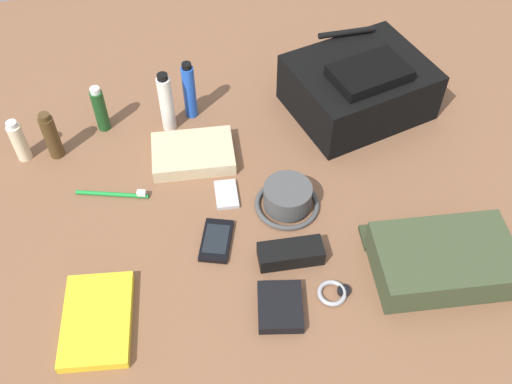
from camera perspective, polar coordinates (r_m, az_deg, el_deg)
name	(u,v)px	position (r m, az deg, el deg)	size (l,w,h in m)	color
ground_plane	(256,206)	(1.40, 0.00, -1.37)	(2.64, 2.02, 0.02)	brown
backpack	(359,87)	(1.59, 9.88, 9.97)	(0.39, 0.35, 0.17)	black
toiletry_pouch	(442,259)	(1.31, 17.49, -6.16)	(0.31, 0.25, 0.08)	#384228
bucket_hat	(287,198)	(1.36, 3.05, -0.62)	(0.15, 0.15, 0.06)	#454545
lotion_bottle	(19,141)	(1.55, -21.87, 4.57)	(0.03, 0.03, 0.12)	beige
cologne_bottle	(51,136)	(1.53, -19.12, 5.12)	(0.04, 0.04, 0.13)	#473319
shampoo_bottle	(100,109)	(1.57, -14.79, 7.70)	(0.03, 0.03, 0.13)	#19471E
toothpaste_tube	(166,103)	(1.52, -8.63, 8.48)	(0.04, 0.04, 0.17)	white
deodorant_spray	(189,91)	(1.55, -6.44, 9.65)	(0.03, 0.03, 0.17)	blue
paperback_novel	(97,320)	(1.25, -15.04, -11.83)	(0.16, 0.22, 0.02)	yellow
cell_phone	(216,240)	(1.32, -3.84, -4.68)	(0.10, 0.13, 0.01)	black
media_player	(226,194)	(1.40, -2.86, -0.24)	(0.06, 0.09, 0.01)	#B7B7BC
wristwatch	(334,293)	(1.25, 7.48, -9.59)	(0.07, 0.06, 0.01)	#99999E
toothbrush	(116,194)	(1.43, -13.31, -0.19)	(0.17, 0.06, 0.02)	#198C33
wallet	(280,307)	(1.22, 2.34, -10.98)	(0.09, 0.11, 0.02)	black
folded_towel	(193,154)	(1.48, -6.08, 3.70)	(0.20, 0.14, 0.04)	#C6B289
sunglasses_case	(291,254)	(1.28, 3.36, -5.94)	(0.14, 0.06, 0.04)	black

